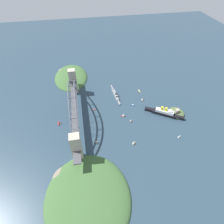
% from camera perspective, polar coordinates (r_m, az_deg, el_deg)
% --- Properties ---
extents(ground_plane, '(1400.00, 1400.00, 0.00)m').
position_cam_1_polar(ground_plane, '(403.90, -11.19, -2.25)').
color(ground_plane, '#283D4C').
extents(harbor_arch_bridge, '(262.69, 17.10, 80.01)m').
position_cam_1_polar(harbor_arch_bridge, '(380.09, -11.89, 1.32)').
color(harbor_arch_bridge, '#ADA38E').
rests_on(harbor_arch_bridge, ground).
extents(headland_west_shore, '(137.50, 92.14, 21.46)m').
position_cam_1_polar(headland_west_shore, '(538.21, -13.05, 10.77)').
color(headland_west_shore, '#3D6033').
rests_on(headland_west_shore, ground).
extents(headland_east_shore, '(152.00, 133.77, 26.47)m').
position_cam_1_polar(headland_east_shore, '(309.42, -8.13, -25.28)').
color(headland_east_shore, '#3D6033').
rests_on(headland_east_shore, ground).
extents(ocean_liner, '(53.87, 78.04, 21.31)m').
position_cam_1_polar(ocean_liner, '(418.84, 16.28, -0.16)').
color(ocean_liner, black).
rests_on(ocean_liner, ground).
extents(naval_cruiser, '(80.40, 11.10, 16.85)m').
position_cam_1_polar(naval_cruiser, '(456.16, 1.10, 5.62)').
color(naval_cruiser, gray).
rests_on(naval_cruiser, ground).
extents(fort_island_mid_harbor, '(37.90, 32.65, 13.61)m').
position_cam_1_polar(fort_island_mid_harbor, '(431.69, 19.90, -0.15)').
color(fort_island_mid_harbor, '#4C6038').
rests_on(fort_island_mid_harbor, ground).
extents(seaplane_taxiing_near_bridge, '(10.08, 8.56, 4.67)m').
position_cam_1_polar(seaplane_taxiing_near_bridge, '(401.46, -16.57, -3.55)').
color(seaplane_taxiing_near_bridge, '#B7B7B2').
rests_on(seaplane_taxiing_near_bridge, ground).
extents(small_boat_0, '(5.22, 6.50, 8.54)m').
position_cam_1_polar(small_boat_0, '(390.21, 6.05, -2.70)').
color(small_boat_0, brown).
rests_on(small_boat_0, ground).
extents(small_boat_1, '(7.78, 8.20, 9.68)m').
position_cam_1_polar(small_boat_1, '(352.98, 6.97, -9.60)').
color(small_boat_1, gold).
rests_on(small_boat_1, ground).
extents(small_boat_2, '(8.53, 5.69, 8.57)m').
position_cam_1_polar(small_boat_2, '(446.39, 9.70, 4.07)').
color(small_boat_2, brown).
rests_on(small_boat_2, ground).
extents(small_boat_3, '(6.28, 11.65, 2.31)m').
position_cam_1_polar(small_boat_3, '(430.89, 6.68, 2.17)').
color(small_boat_3, '#234C8C').
rests_on(small_boat_3, ground).
extents(small_boat_4, '(12.18, 3.64, 2.13)m').
position_cam_1_polar(small_boat_4, '(476.33, 8.67, 6.68)').
color(small_boat_4, gold).
rests_on(small_boat_4, ground).
extents(small_boat_5, '(6.95, 10.26, 10.59)m').
position_cam_1_polar(small_boat_5, '(399.80, 3.71, -0.87)').
color(small_boat_5, '#B2231E').
rests_on(small_boat_5, ground).
extents(small_boat_6, '(1.94, 8.26, 1.96)m').
position_cam_1_polar(small_boat_6, '(356.79, -5.07, -9.57)').
color(small_boat_6, brown).
rests_on(small_boat_6, ground).
extents(small_boat_7, '(4.93, 7.54, 2.26)m').
position_cam_1_polar(small_boat_7, '(387.91, 20.64, -7.38)').
color(small_boat_7, silver).
rests_on(small_boat_7, ground).
extents(small_boat_8, '(4.71, 7.96, 2.13)m').
position_cam_1_polar(small_boat_8, '(418.69, -5.72, 0.74)').
color(small_boat_8, '#B2231E').
rests_on(small_boat_8, ground).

